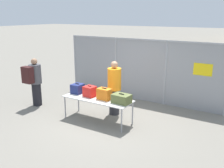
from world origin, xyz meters
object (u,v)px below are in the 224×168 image
suitcase_orange (104,94)px  traveler_hooded (34,80)px  security_worker_near (114,87)px  utility_trailer (209,84)px  inspection_table (98,100)px  suitcase_navy (77,89)px  suitcase_olive (121,99)px  suitcase_red (90,91)px

suitcase_orange → traveler_hooded: 2.89m
security_worker_near → utility_trailer: size_ratio=0.49×
inspection_table → security_worker_near: size_ratio=1.23×
suitcase_navy → suitcase_olive: suitcase_navy is taller
suitcase_olive → suitcase_orange: bearing=178.8°
traveler_hooded → security_worker_near: bearing=23.9°
suitcase_olive → security_worker_near: bearing=132.6°
inspection_table → suitcase_olive: suitcase_olive is taller
suitcase_red → utility_trailer: size_ratio=0.10×
suitcase_red → utility_trailer: 5.41m
inspection_table → utility_trailer: 5.28m
suitcase_orange → security_worker_near: bearing=96.3°
suitcase_navy → security_worker_near: security_worker_near is taller
suitcase_orange → suitcase_navy: bearing=176.3°
inspection_table → suitcase_navy: bearing=174.2°
suitcase_red → suitcase_orange: bearing=-1.2°
suitcase_navy → utility_trailer: size_ratio=0.10×
suitcase_olive → suitcase_red: bearing=178.8°
suitcase_navy → suitcase_orange: 1.07m
suitcase_navy → traveler_hooded: 1.83m
suitcase_orange → utility_trailer: (2.11, 4.71, -0.49)m
utility_trailer → suitcase_orange: bearing=-114.1°
suitcase_navy → traveler_hooded: bearing=-175.7°
inspection_table → suitcase_orange: 0.32m
inspection_table → suitcase_red: bearing=175.0°
suitcase_red → inspection_table: bearing=-5.0°
inspection_table → security_worker_near: (0.15, 0.73, 0.23)m
security_worker_near → suitcase_navy: bearing=17.8°
inspection_table → suitcase_olive: 0.84m
suitcase_navy → traveler_hooded: (-1.82, -0.14, 0.06)m
suitcase_olive → security_worker_near: 0.99m
inspection_table → suitcase_olive: size_ratio=4.04×
suitcase_navy → suitcase_olive: (1.66, -0.08, -0.02)m
security_worker_near → utility_trailer: 4.58m
suitcase_olive → traveler_hooded: 3.48m
suitcase_navy → traveler_hooded: size_ratio=0.21×
suitcase_navy → suitcase_olive: bearing=-2.8°
inspection_table → traveler_hooded: 2.67m
suitcase_olive → suitcase_navy: bearing=177.2°
inspection_table → security_worker_near: bearing=78.2°
suitcase_red → security_worker_near: 0.84m
suitcase_orange → traveler_hooded: bearing=-178.7°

